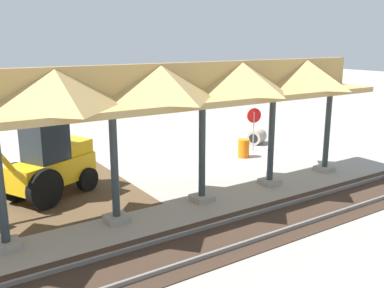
% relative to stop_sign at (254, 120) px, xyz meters
% --- Properties ---
extents(ground_plane, '(120.00, 120.00, 0.00)m').
position_rel_stop_sign_xyz_m(ground_plane, '(1.63, -0.17, -1.61)').
color(ground_plane, '#9E998E').
extents(dirt_work_zone, '(9.08, 7.00, 0.01)m').
position_rel_stop_sign_xyz_m(dirt_work_zone, '(12.11, 0.41, -1.61)').
color(dirt_work_zone, brown).
rests_on(dirt_work_zone, ground).
extents(platform_canopy, '(20.89, 3.20, 4.90)m').
position_rel_stop_sign_xyz_m(platform_canopy, '(9.54, 4.39, 2.55)').
color(platform_canopy, '#9E998E').
rests_on(platform_canopy, ground).
extents(rail_tracks, '(60.00, 2.58, 0.15)m').
position_rel_stop_sign_xyz_m(rail_tracks, '(1.63, 7.20, -1.58)').
color(rail_tracks, slate).
rests_on(rail_tracks, ground).
extents(stop_sign, '(0.73, 0.26, 2.24)m').
position_rel_stop_sign_xyz_m(stop_sign, '(0.00, 0.00, 0.00)').
color(stop_sign, gray).
rests_on(stop_sign, ground).
extents(backhoe, '(5.27, 3.41, 2.82)m').
position_rel_stop_sign_xyz_m(backhoe, '(10.71, 1.08, -0.35)').
color(backhoe, '#EAB214').
rests_on(backhoe, ground).
extents(concrete_pipe, '(1.21, 1.13, 0.79)m').
position_rel_stop_sign_xyz_m(concrete_pipe, '(-1.18, -1.04, -1.21)').
color(concrete_pipe, '#9E9384').
rests_on(concrete_pipe, ground).
extents(traffic_barrel, '(0.56, 0.56, 0.90)m').
position_rel_stop_sign_xyz_m(traffic_barrel, '(1.24, 0.71, -1.16)').
color(traffic_barrel, orange).
rests_on(traffic_barrel, ground).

